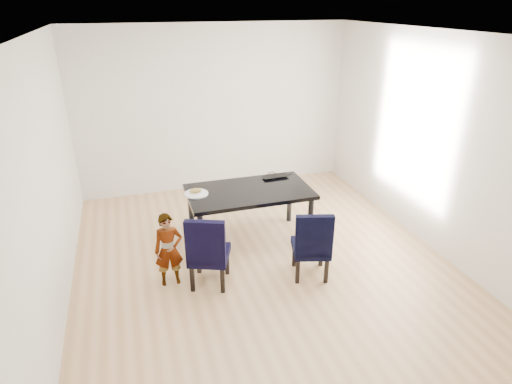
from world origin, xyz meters
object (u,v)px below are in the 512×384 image
object	(u,v)px
chair_left	(209,249)
laptop	(274,175)
chair_right	(311,242)
child	(169,250)
plate	(196,194)
dining_table	(249,216)

from	to	relation	value
chair_left	laptop	distance (m)	1.66
chair_right	child	world-z (taller)	child
chair_left	laptop	bearing A→B (deg)	65.85
laptop	child	bearing A→B (deg)	29.28
chair_left	chair_right	distance (m)	1.18
plate	laptop	distance (m)	1.18
dining_table	child	xyz separation A→B (m)	(-1.14, -0.65, 0.06)
chair_right	child	size ratio (longest dim) A/B	0.99
dining_table	plate	world-z (taller)	plate
dining_table	chair_right	distance (m)	1.07
chair_left	child	size ratio (longest dim) A/B	1.02
chair_left	chair_right	xyz separation A→B (m)	(1.16, -0.19, -0.01)
child	laptop	size ratio (longest dim) A/B	2.43
dining_table	chair_right	size ratio (longest dim) A/B	1.83
child	plate	bearing A→B (deg)	58.21
dining_table	plate	xyz separation A→B (m)	(-0.68, 0.07, 0.38)
chair_left	plate	distance (m)	0.90
chair_right	laptop	bearing A→B (deg)	105.25
chair_left	plate	xyz separation A→B (m)	(0.02, 0.85, 0.31)
plate	laptop	world-z (taller)	laptop
child	laptop	bearing A→B (deg)	32.57
child	chair_left	bearing A→B (deg)	-15.91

